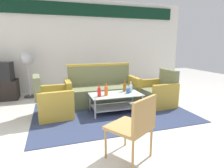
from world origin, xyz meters
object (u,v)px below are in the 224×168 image
object	(u,v)px
bottle_red	(99,92)
bottle_orange	(106,91)
bottle_brown	(125,87)
cup	(128,91)
armchair_right	(158,94)
wicker_chair	(135,123)
pedestal_fan	(27,61)
couch	(102,91)
tv_stand	(2,90)
bottle_clear	(131,88)
coffee_table	(116,100)
television	(0,71)
armchair_left	(53,103)

from	to	relation	value
bottle_red	bottle_orange	xyz separation A→B (m)	(0.16, 0.05, 0.01)
bottle_brown	cup	bearing A→B (deg)	-86.35
armchair_right	wicker_chair	size ratio (longest dim) A/B	1.01
cup	pedestal_fan	bearing A→B (deg)	138.52
couch	cup	size ratio (longest dim) A/B	18.08
armchair_right	cup	world-z (taller)	armchair_right
couch	bottle_brown	distance (m)	0.72
bottle_red	tv_stand	bearing A→B (deg)	138.54
couch	bottle_clear	bearing A→B (deg)	122.64
coffee_table	bottle_orange	size ratio (longest dim) A/B	4.26
cup	wicker_chair	distance (m)	1.81
bottle_red	pedestal_fan	world-z (taller)	pedestal_fan
television	pedestal_fan	size ratio (longest dim) A/B	0.50
bottle_brown	bottle_clear	bearing A→B (deg)	-49.42
armchair_left	bottle_brown	bearing A→B (deg)	85.53
armchair_left	bottle_clear	bearing A→B (deg)	81.54
pedestal_fan	bottle_orange	bearing A→B (deg)	-49.25
armchair_left	wicker_chair	distance (m)	2.12
bottle_red	bottle_brown	bearing A→B (deg)	20.39
bottle_clear	bottle_brown	bearing A→B (deg)	130.58
bottle_clear	bottle_brown	size ratio (longest dim) A/B	0.92
armchair_right	wicker_chair	xyz separation A→B (m)	(-1.47, -1.86, 0.21)
armchair_left	bottle_red	size ratio (longest dim) A/B	3.52
tv_stand	wicker_chair	bearing A→B (deg)	-57.97
armchair_left	tv_stand	world-z (taller)	armchair_left
pedestal_fan	wicker_chair	size ratio (longest dim) A/B	1.51
couch	tv_stand	size ratio (longest dim) A/B	2.26
bottle_brown	television	xyz separation A→B (m)	(-2.84, 1.69, 0.25)
bottle_red	tv_stand	world-z (taller)	bottle_red
armchair_left	cup	xyz separation A→B (m)	(1.57, -0.18, 0.17)
coffee_table	cup	world-z (taller)	cup
bottle_red	cup	world-z (taller)	bottle_red
tv_stand	television	world-z (taller)	television
bottle_red	television	world-z (taller)	television
bottle_clear	tv_stand	bearing A→B (deg)	148.39
coffee_table	armchair_right	bearing A→B (deg)	6.61
coffee_table	television	size ratio (longest dim) A/B	1.72
bottle_orange	cup	size ratio (longest dim) A/B	2.58
pedestal_fan	wicker_chair	xyz separation A→B (m)	(1.55, -3.62, -0.52)
armchair_left	bottle_orange	distance (m)	1.11
coffee_table	bottle_orange	world-z (taller)	bottle_orange
armchair_left	cup	bearing A→B (deg)	79.14
cup	tv_stand	size ratio (longest dim) A/B	0.12
bottle_clear	cup	world-z (taller)	bottle_clear
coffee_table	wicker_chair	world-z (taller)	wicker_chair
tv_stand	television	xyz separation A→B (m)	(0.00, 0.00, 0.50)
bottle_brown	pedestal_fan	distance (m)	2.82
bottle_red	pedestal_fan	size ratio (longest dim) A/B	0.19
bottle_orange	television	size ratio (longest dim) A/B	0.40
armchair_left	bottle_orange	size ratio (longest dim) A/B	3.29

